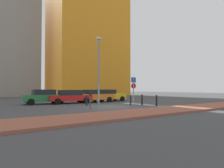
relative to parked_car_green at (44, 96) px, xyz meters
The scene contains 15 objects.
ground_plane 7.54m from the parked_car_green, 55.08° to the right, with size 120.00×120.00×0.00m, color #424244.
sidewalk_brick 12.09m from the parked_car_green, 69.15° to the right, with size 40.00×3.08×0.14m, color #93513D.
parked_car_green is the anchor object (origin of this frame).
parked_car_red 2.65m from the parked_car_green, 15.26° to the right, with size 4.67×2.19×1.47m.
parked_car_orange 5.61m from the parked_car_green, ahead, with size 4.60×2.04×1.49m.
parked_car_yellow 7.77m from the parked_car_green, ahead, with size 4.52×1.93×1.51m.
parking_sign_post 9.48m from the parked_car_green, 30.83° to the right, with size 0.60×0.14×2.86m.
parking_meter 7.18m from the parked_car_green, 75.03° to the right, with size 0.18×0.14×1.36m.
street_lamp 6.62m from the parked_car_green, 34.60° to the right, with size 0.70×0.36×7.05m.
traffic_bollard_near 10.15m from the parked_car_green, 39.39° to the right, with size 0.16×0.16×1.03m, color black.
traffic_bollard_mid 11.48m from the parked_car_green, 44.27° to the right, with size 0.17×0.17×1.01m, color black.
traffic_bollard_far 9.04m from the parked_car_green, 43.27° to the right, with size 0.12×0.12×0.91m, color black.
traffic_bollard_edge 4.96m from the parked_car_green, 53.34° to the right, with size 0.17×0.17×0.97m, color black.
building_colorful_midrise 29.77m from the parked_car_green, 54.43° to the left, with size 16.98×12.93×29.10m, color orange.
building_under_construction 29.07m from the parked_car_green, 94.65° to the left, with size 12.92×12.61×24.89m, color gray.
Camera 1 is at (-9.31, -14.27, 1.64)m, focal length 30.22 mm.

